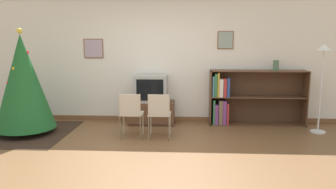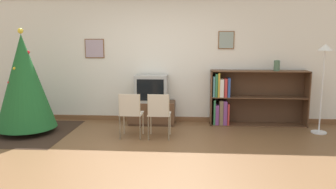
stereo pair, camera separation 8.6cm
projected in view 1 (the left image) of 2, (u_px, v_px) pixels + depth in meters
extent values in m
plane|color=brown|center=(145.00, 157.00, 4.97)|extent=(24.00, 24.00, 0.00)
cube|color=silver|center=(158.00, 59.00, 6.96)|extent=(9.16, 0.08, 2.70)
cube|color=brown|center=(158.00, 119.00, 7.12)|extent=(9.16, 0.03, 0.10)
cube|color=brown|center=(94.00, 49.00, 6.95)|extent=(0.42, 0.02, 0.41)
cube|color=#A893A3|center=(93.00, 49.00, 6.94)|extent=(0.38, 0.01, 0.37)
cube|color=brown|center=(225.00, 40.00, 6.77)|extent=(0.33, 0.02, 0.37)
cube|color=gray|center=(226.00, 40.00, 6.76)|extent=(0.29, 0.01, 0.33)
cube|color=#332319|center=(27.00, 133.00, 6.20)|extent=(1.61, 1.89, 0.01)
cylinder|color=maroon|center=(27.00, 130.00, 6.19)|extent=(0.36, 0.36, 0.10)
cone|color=#1E5B28|center=(23.00, 82.00, 6.04)|extent=(1.09, 1.09, 1.75)
sphere|color=yellow|center=(19.00, 31.00, 5.88)|extent=(0.10, 0.10, 0.10)
sphere|color=silver|center=(4.00, 108.00, 6.16)|extent=(0.06, 0.06, 0.06)
sphere|color=gold|center=(13.00, 69.00, 5.83)|extent=(0.05, 0.05, 0.05)
sphere|color=gold|center=(41.00, 92.00, 6.33)|extent=(0.05, 0.05, 0.05)
sphere|color=silver|center=(14.00, 62.00, 5.99)|extent=(0.05, 0.05, 0.05)
sphere|color=silver|center=(34.00, 93.00, 6.42)|extent=(0.06, 0.06, 0.06)
sphere|color=red|center=(8.00, 83.00, 5.87)|extent=(0.04, 0.04, 0.04)
sphere|color=red|center=(27.00, 52.00, 5.97)|extent=(0.06, 0.06, 0.06)
cube|color=#412A1A|center=(151.00, 123.00, 6.89)|extent=(0.92, 0.45, 0.05)
cube|color=brown|center=(151.00, 112.00, 6.85)|extent=(0.96, 0.47, 0.43)
cube|color=#9E9E99|center=(151.00, 88.00, 6.77)|extent=(0.66, 0.45, 0.55)
cube|color=black|center=(150.00, 90.00, 6.54)|extent=(0.54, 0.01, 0.43)
cube|color=#BCB29E|center=(132.00, 114.00, 5.91)|extent=(0.40, 0.40, 0.02)
cube|color=#BCB29E|center=(130.00, 105.00, 5.69)|extent=(0.35, 0.01, 0.38)
cylinder|color=beige|center=(124.00, 123.00, 6.13)|extent=(0.02, 0.02, 0.42)
cylinder|color=beige|center=(143.00, 123.00, 6.11)|extent=(0.02, 0.02, 0.42)
cylinder|color=beige|center=(120.00, 128.00, 5.78)|extent=(0.02, 0.02, 0.42)
cylinder|color=beige|center=(140.00, 128.00, 5.76)|extent=(0.02, 0.02, 0.42)
cylinder|color=beige|center=(120.00, 117.00, 5.75)|extent=(0.02, 0.02, 0.82)
cylinder|color=beige|center=(140.00, 117.00, 5.73)|extent=(0.02, 0.02, 0.82)
cube|color=#BCB29E|center=(160.00, 114.00, 5.88)|extent=(0.40, 0.40, 0.02)
cube|color=#BCB29E|center=(159.00, 105.00, 5.66)|extent=(0.35, 0.01, 0.38)
cylinder|color=beige|center=(151.00, 123.00, 6.10)|extent=(0.02, 0.02, 0.42)
cylinder|color=beige|center=(170.00, 123.00, 6.08)|extent=(0.02, 0.02, 0.42)
cylinder|color=beige|center=(149.00, 128.00, 5.75)|extent=(0.02, 0.02, 0.42)
cylinder|color=beige|center=(169.00, 129.00, 5.73)|extent=(0.02, 0.02, 0.42)
cylinder|color=beige|center=(149.00, 117.00, 5.72)|extent=(0.02, 0.02, 0.82)
cylinder|color=beige|center=(169.00, 118.00, 5.70)|extent=(0.02, 0.02, 0.82)
cube|color=brown|center=(210.00, 97.00, 6.79)|extent=(0.02, 0.36, 1.13)
cube|color=brown|center=(305.00, 98.00, 6.69)|extent=(0.02, 0.36, 1.13)
cube|color=brown|center=(259.00, 71.00, 6.65)|extent=(1.95, 0.36, 0.02)
cube|color=brown|center=(256.00, 124.00, 6.83)|extent=(1.95, 0.36, 0.02)
cube|color=brown|center=(257.00, 97.00, 6.74)|extent=(1.91, 0.36, 0.02)
cube|color=#492F1E|center=(256.00, 96.00, 6.91)|extent=(1.95, 0.01, 1.13)
cube|color=#337547|center=(214.00, 112.00, 6.77)|extent=(0.04, 0.21, 0.51)
cube|color=#7A3D7F|center=(216.00, 114.00, 6.78)|extent=(0.07, 0.22, 0.41)
cube|color=#756047|center=(220.00, 112.00, 6.79)|extent=(0.08, 0.27, 0.50)
cube|color=#7A3D7F|center=(224.00, 112.00, 6.80)|extent=(0.07, 0.29, 0.49)
cube|color=#B73333|center=(227.00, 114.00, 6.78)|extent=(0.04, 0.25, 0.44)
cube|color=teal|center=(213.00, 86.00, 6.69)|extent=(0.04, 0.22, 0.42)
cube|color=#337547|center=(216.00, 85.00, 6.69)|extent=(0.04, 0.23, 0.47)
cube|color=gold|center=(218.00, 84.00, 6.71)|extent=(0.04, 0.29, 0.49)
cube|color=silver|center=(221.00, 88.00, 6.70)|extent=(0.08, 0.25, 0.36)
cube|color=#B73333|center=(225.00, 87.00, 6.68)|extent=(0.06, 0.23, 0.37)
cube|color=#2D4C93|center=(228.00, 87.00, 6.67)|extent=(0.05, 0.21, 0.39)
cylinder|color=#47664C|center=(276.00, 66.00, 6.56)|extent=(0.12, 0.12, 0.20)
torus|color=#47664C|center=(276.00, 61.00, 6.54)|extent=(0.10, 0.10, 0.02)
cylinder|color=silver|center=(318.00, 132.00, 6.26)|extent=(0.28, 0.28, 0.03)
cylinder|color=silver|center=(321.00, 92.00, 6.13)|extent=(0.03, 0.03, 1.53)
cone|color=white|center=(324.00, 47.00, 5.99)|extent=(0.28, 0.28, 0.12)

